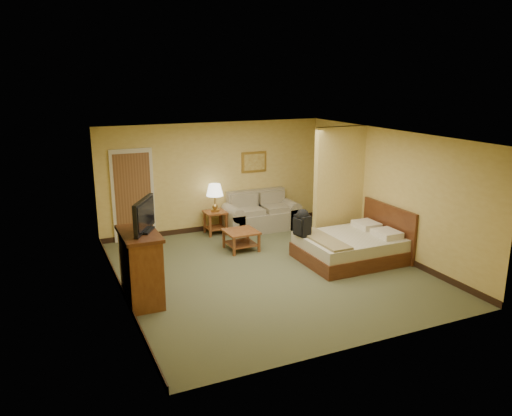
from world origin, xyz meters
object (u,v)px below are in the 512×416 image
bed (352,246)px  coffee_table (241,236)px  loveseat (261,217)px  dresser (141,267)px

bed → coffee_table: bearing=140.8°
loveseat → coffee_table: size_ratio=2.67×
dresser → bed: size_ratio=0.62×
dresser → coffee_table: bearing=33.9°
coffee_table → bed: bearing=-39.2°
dresser → bed: bearing=2.3°
loveseat → bed: bed is taller
dresser → bed: dresser is taller
loveseat → coffee_table: 1.60m
loveseat → bed: bearing=-73.6°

